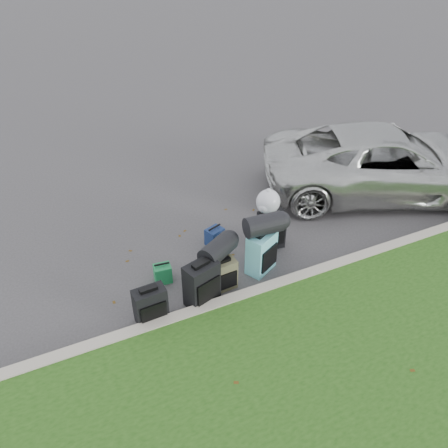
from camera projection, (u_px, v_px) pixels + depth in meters
name	position (u px, v px, depth m)	size (l,w,h in m)	color
ground	(235.00, 256.00, 7.24)	(120.00, 120.00, 0.00)	#383535
curb	(265.00, 290.00, 6.45)	(120.00, 0.18, 0.15)	#9E937F
suv	(385.00, 162.00, 8.65)	(2.21, 4.79, 1.33)	#B7B7B2
suitcase_small_black	(151.00, 306.00, 5.91)	(0.44, 0.24, 0.55)	black
suitcase_large_black_left	(202.00, 284.00, 6.16)	(0.48, 0.29, 0.69)	black
suitcase_olive	(224.00, 274.00, 6.48)	(0.36, 0.23, 0.50)	#43412B
suitcase_teal	(261.00, 252.00, 6.77)	(0.48, 0.28, 0.68)	#52A4B1
suitcase_large_black_right	(271.00, 230.00, 7.30)	(0.44, 0.26, 0.66)	black
tote_green	(163.00, 274.00, 6.65)	(0.26, 0.21, 0.29)	#1A773D
tote_navy	(215.00, 236.00, 7.44)	(0.28, 0.22, 0.30)	navy
duffel_left	(218.00, 250.00, 6.32)	(0.32, 0.32, 0.59)	black
duffel_right	(264.00, 225.00, 6.52)	(0.32, 0.32, 0.57)	black
trash_bag	(268.00, 202.00, 7.03)	(0.40, 0.40, 0.40)	silver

